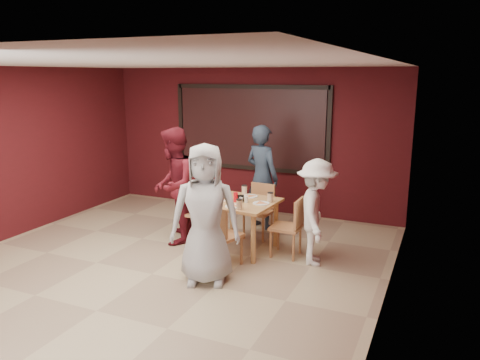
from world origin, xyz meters
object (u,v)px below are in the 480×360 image
at_px(chair_front, 220,233).
at_px(diner_left, 174,186).
at_px(chair_back, 260,207).
at_px(chair_right, 291,224).
at_px(chair_left, 195,208).
at_px(diner_back, 262,177).
at_px(dining_table, 242,208).
at_px(diner_right, 316,212).
at_px(diner_front, 205,214).

xyz_separation_m(chair_front, diner_left, (-1.15, 0.65, 0.42)).
xyz_separation_m(chair_back, diner_left, (-1.17, -0.79, 0.43)).
xyz_separation_m(chair_right, diner_left, (-1.92, -0.14, 0.42)).
height_order(chair_left, diner_back, diner_back).
distance_m(dining_table, diner_right, 1.18).
distance_m(dining_table, diner_left, 1.18).
xyz_separation_m(chair_back, diner_back, (-0.14, 0.45, 0.41)).
bearing_deg(chair_front, diner_left, 150.40).
height_order(diner_front, diner_left, diner_left).
bearing_deg(diner_right, diner_front, 121.08).
distance_m(chair_front, chair_right, 1.11).
bearing_deg(chair_right, chair_left, 178.81).
xyz_separation_m(chair_front, chair_right, (0.78, 0.79, -0.01)).
relative_size(chair_right, diner_left, 0.48).
bearing_deg(diner_left, chair_right, 73.93).
relative_size(diner_front, diner_right, 1.20).
bearing_deg(diner_right, chair_back, 42.01).
distance_m(dining_table, chair_right, 0.79).
bearing_deg(dining_table, diner_left, -175.76).
height_order(diner_back, diner_right, diner_back).
bearing_deg(dining_table, diner_front, -88.74).
height_order(chair_left, diner_front, diner_front).
xyz_separation_m(chair_back, diner_front, (0.01, -1.93, 0.42)).
bearing_deg(chair_back, chair_left, -145.20).
height_order(diner_front, diner_back, diner_front).
relative_size(chair_back, diner_back, 0.48).
bearing_deg(diner_left, diner_right, 70.64).
bearing_deg(dining_table, chair_right, 3.97).
distance_m(chair_front, diner_left, 1.38).
relative_size(diner_front, diner_left, 0.99).
distance_m(chair_right, diner_back, 1.48).
bearing_deg(chair_front, chair_right, 45.54).
relative_size(chair_back, diner_right, 0.58).
xyz_separation_m(chair_front, diner_front, (0.03, -0.49, 0.41)).
distance_m(dining_table, diner_back, 1.19).
xyz_separation_m(chair_left, diner_left, (-0.28, -0.17, 0.39)).
bearing_deg(diner_front, diner_back, 72.20).
distance_m(chair_back, diner_right, 1.40).
relative_size(chair_right, diner_back, 0.49).
height_order(dining_table, diner_right, diner_right).
distance_m(chair_front, chair_back, 1.44).
relative_size(dining_table, diner_left, 0.57).
height_order(dining_table, diner_back, diner_back).
xyz_separation_m(dining_table, diner_back, (-0.12, 1.16, 0.23)).
bearing_deg(chair_right, chair_back, 139.02).
relative_size(chair_back, diner_left, 0.48).
bearing_deg(chair_front, chair_back, 88.98).
bearing_deg(chair_back, chair_right, -40.98).
relative_size(chair_front, diner_front, 0.49).
height_order(chair_left, diner_right, diner_right).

